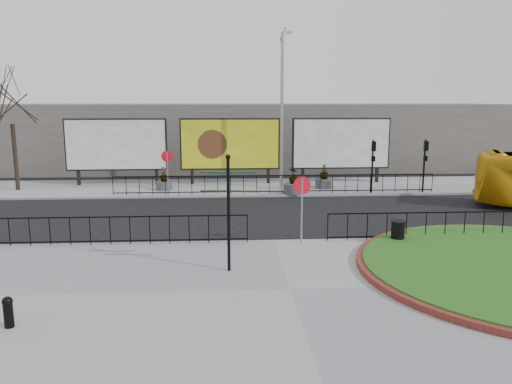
{
  "coord_description": "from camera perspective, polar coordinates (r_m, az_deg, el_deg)",
  "views": [
    {
      "loc": [
        -1.76,
        -18.14,
        5.35
      ],
      "look_at": [
        -0.57,
        1.51,
        1.69
      ],
      "focal_mm": 35.0,
      "sensor_mm": 36.0,
      "label": 1
    }
  ],
  "objects": [
    {
      "name": "speed_sign_far",
      "position": [
        27.95,
        -10.11,
        3.31
      ],
      "size": [
        0.64,
        0.07,
        2.47
      ],
      "color": "gray",
      "rests_on": "pavement_far"
    },
    {
      "name": "signal_pole_a",
      "position": [
        28.88,
        13.22,
        3.79
      ],
      "size": [
        0.22,
        0.26,
        3.0
      ],
      "color": "black",
      "rests_on": "pavement_far"
    },
    {
      "name": "planter_c",
      "position": [
        30.1,
        7.79,
        1.38
      ],
      "size": [
        1.06,
        1.06,
        1.49
      ],
      "color": "#4C4C4F",
      "rests_on": "pavement_far"
    },
    {
      "name": "planter_a",
      "position": [
        29.76,
        -10.47,
        1.1
      ],
      "size": [
        0.95,
        0.95,
        1.34
      ],
      "color": "#4C4C4F",
      "rests_on": "pavement_far"
    },
    {
      "name": "planter_b",
      "position": [
        28.2,
        4.25,
        0.78
      ],
      "size": [
        1.09,
        1.09,
        1.46
      ],
      "color": "#4C4C4F",
      "rests_on": "pavement_far"
    },
    {
      "name": "lamp_post",
      "position": [
        29.33,
        2.98,
        9.49
      ],
      "size": [
        0.74,
        0.18,
        9.23
      ],
      "color": "gray",
      "rests_on": "pavement_far"
    },
    {
      "name": "billboard_left",
      "position": [
        31.95,
        -15.69,
        5.2
      ],
      "size": [
        6.2,
        0.31,
        4.1
      ],
      "color": "black",
      "rests_on": "pavement_far"
    },
    {
      "name": "pavement_near",
      "position": [
        14.27,
        3.94,
        -11.25
      ],
      "size": [
        30.0,
        10.0,
        0.12
      ],
      "primitive_type": "cube",
      "color": "gray",
      "rests_on": "ground"
    },
    {
      "name": "bollard",
      "position": [
        13.21,
        -26.47,
        -12.03
      ],
      "size": [
        0.24,
        0.24,
        0.75
      ],
      "color": "black",
      "rests_on": "pavement_near"
    },
    {
      "name": "building_backdrop",
      "position": [
        40.28,
        -0.95,
        6.47
      ],
      "size": [
        40.0,
        10.0,
        5.0
      ],
      "primitive_type": "cube",
      "color": "#6B635E",
      "rests_on": "ground"
    },
    {
      "name": "signal_pole_b",
      "position": [
        29.87,
        18.75,
        3.72
      ],
      "size": [
        0.22,
        0.26,
        3.0
      ],
      "color": "black",
      "rests_on": "pavement_far"
    },
    {
      "name": "tree_left",
      "position": [
        32.12,
        -26.03,
        6.39
      ],
      "size": [
        2.0,
        2.0,
        7.0
      ],
      "primitive_type": null,
      "color": "#2D2119",
      "rests_on": "pavement_far"
    },
    {
      "name": "ground",
      "position": [
        18.99,
        2.01,
        -5.83
      ],
      "size": [
        90.0,
        90.0,
        0.0
      ],
      "primitive_type": "plane",
      "color": "black",
      "rests_on": "ground"
    },
    {
      "name": "litter_bin",
      "position": [
        19.04,
        15.9,
        -4.46
      ],
      "size": [
        0.52,
        0.52,
        0.86
      ],
      "color": "black",
      "rests_on": "pavement_near"
    },
    {
      "name": "railing_far",
      "position": [
        27.97,
        2.25,
        0.89
      ],
      "size": [
        18.0,
        0.1,
        1.1
      ],
      "primitive_type": null,
      "color": "black",
      "rests_on": "pavement_far"
    },
    {
      "name": "speed_sign_near",
      "position": [
        18.28,
        5.28,
        -0.34
      ],
      "size": [
        0.64,
        0.07,
        2.47
      ],
      "color": "gray",
      "rests_on": "pavement_near"
    },
    {
      "name": "railing_near_right",
      "position": [
        20.21,
        20.82,
        -3.56
      ],
      "size": [
        9.0,
        0.1,
        1.1
      ],
      "primitive_type": null,
      "color": "black",
      "rests_on": "pavement_near"
    },
    {
      "name": "billboard_mid",
      "position": [
        31.23,
        -2.98,
        5.46
      ],
      "size": [
        6.2,
        0.31,
        4.1
      ],
      "color": "black",
      "rests_on": "pavement_far"
    },
    {
      "name": "fingerpost_sign",
      "position": [
        15.12,
        -3.17,
        -1.1
      ],
      "size": [
        1.69,
        0.41,
        3.62
      ],
      "rotation": [
        0.0,
        0.0,
        -0.16
      ],
      "color": "black",
      "rests_on": "pavement_near"
    },
    {
      "name": "billboard_right",
      "position": [
        32.07,
        9.69,
        5.46
      ],
      "size": [
        6.2,
        0.31,
        4.1
      ],
      "color": "black",
      "rests_on": "pavement_far"
    },
    {
      "name": "railing_near_left",
      "position": [
        18.93,
        -16.34,
        -4.22
      ],
      "size": [
        10.0,
        0.1,
        1.1
      ],
      "primitive_type": null,
      "color": "black",
      "rests_on": "pavement_near"
    },
    {
      "name": "pavement_far",
      "position": [
        30.65,
        -0.11,
        0.59
      ],
      "size": [
        44.0,
        6.0,
        0.12
      ],
      "primitive_type": "cube",
      "color": "gray",
      "rests_on": "ground"
    }
  ]
}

